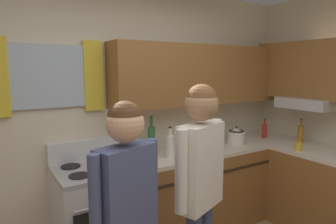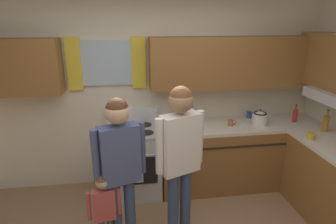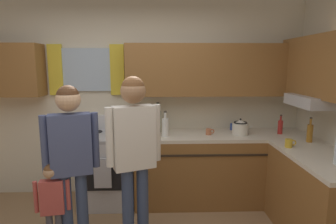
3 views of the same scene
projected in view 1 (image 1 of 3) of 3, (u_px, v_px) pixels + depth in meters
back_wall_unit at (114, 101)px, 2.96m from camera, size 4.60×0.42×2.60m
kitchen_counter_run at (256, 187)px, 3.35m from camera, size 2.20×1.83×0.90m
stove_oven at (96, 214)px, 2.70m from camera, size 0.68×0.67×1.10m
bottle_oil_amber at (301, 133)px, 3.53m from camera, size 0.06×0.06×0.29m
bottle_milk_white at (170, 146)px, 2.92m from camera, size 0.08×0.08×0.31m
bottle_wine_green at (152, 139)px, 3.05m from camera, size 0.08×0.08×0.39m
bottle_sauce_red at (264, 131)px, 3.76m from camera, size 0.06×0.06×0.25m
mug_mustard_yellow at (299, 146)px, 3.20m from camera, size 0.12×0.08×0.09m
mug_cobalt_blue at (219, 136)px, 3.69m from camera, size 0.11×0.07×0.08m
cup_terracotta at (209, 145)px, 3.27m from camera, size 0.11×0.07×0.08m
stovetop_kettle at (236, 136)px, 3.46m from camera, size 0.27×0.20×0.21m
adult_holding_child at (127, 203)px, 1.72m from camera, size 0.48×0.25×1.60m
adult_in_plaid at (200, 175)px, 2.04m from camera, size 0.49×0.29×1.67m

